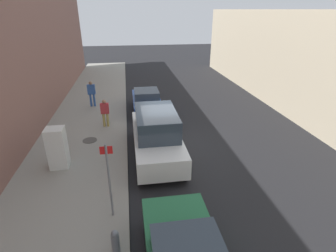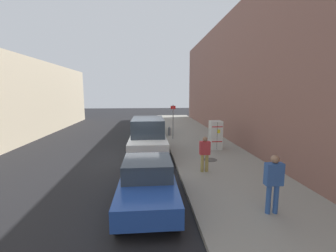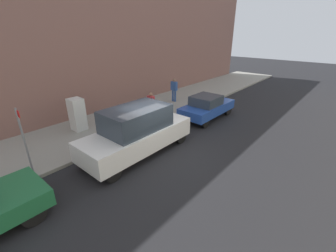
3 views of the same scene
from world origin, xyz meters
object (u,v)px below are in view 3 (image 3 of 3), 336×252
at_px(street_sign_post, 24,138).
at_px(pedestrian_standing_near, 174,88).
at_px(parked_van_white, 137,131).
at_px(pedestrian_walking_far, 151,103).
at_px(discarded_refrigerator, 77,114).
at_px(parked_hatchback_blue, 207,107).

xyz_separation_m(street_sign_post, pedestrian_standing_near, (-1.70, 10.63, -0.43)).
bearing_deg(parked_van_white, pedestrian_walking_far, 126.22).
relative_size(discarded_refrigerator, street_sign_post, 0.68).
bearing_deg(parked_van_white, parked_hatchback_blue, 90.00).
xyz_separation_m(discarded_refrigerator, pedestrian_walking_far, (1.64, 3.89, 0.02)).
bearing_deg(street_sign_post, pedestrian_walking_far, 94.98).
bearing_deg(street_sign_post, parked_hatchback_blue, 79.11).
bearing_deg(parked_van_white, street_sign_post, -116.03).
bearing_deg(pedestrian_standing_near, discarded_refrigerator, 56.00).
relative_size(discarded_refrigerator, pedestrian_walking_far, 1.11).
bearing_deg(parked_hatchback_blue, parked_van_white, -90.00).
distance_m(discarded_refrigerator, parked_van_white, 4.13).
bearing_deg(street_sign_post, pedestrian_standing_near, 99.09).
xyz_separation_m(pedestrian_standing_near, parked_van_white, (3.53, -6.87, -0.08)).
height_order(discarded_refrigerator, street_sign_post, street_sign_post).
bearing_deg(discarded_refrigerator, pedestrian_walking_far, 67.09).
xyz_separation_m(street_sign_post, parked_hatchback_blue, (1.83, 9.53, -0.82)).
bearing_deg(pedestrian_standing_near, pedestrian_walking_far, 77.40).
bearing_deg(street_sign_post, parked_van_white, 63.97).
distance_m(pedestrian_walking_far, pedestrian_standing_near, 3.69).
height_order(pedestrian_walking_far, pedestrian_standing_near, pedestrian_standing_near).
relative_size(street_sign_post, parked_van_white, 0.49).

